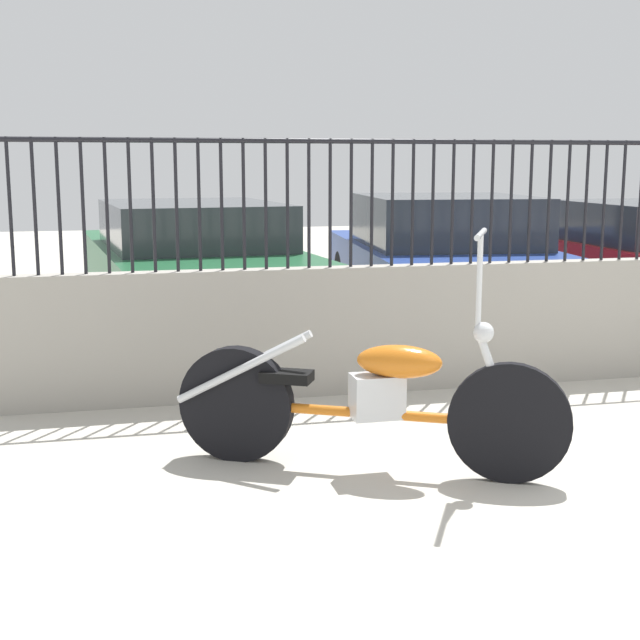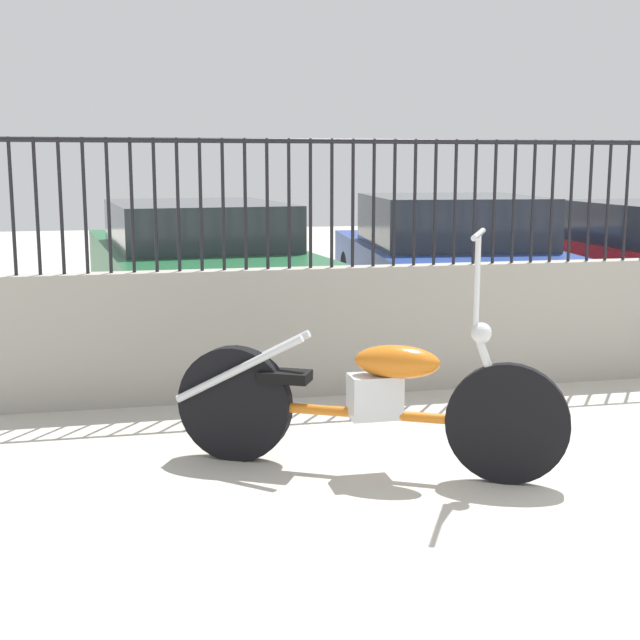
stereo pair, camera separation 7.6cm
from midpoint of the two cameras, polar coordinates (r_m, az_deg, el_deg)
The scene contains 5 objects.
low_wall at distance 7.18m, azimuth 15.70°, elevation -0.07°, with size 8.54×0.18×0.94m.
fence_railing at distance 7.07m, azimuth 16.11°, elevation 8.30°, with size 8.54×0.04×0.91m.
motorcycle_orange at distance 4.91m, azimuth 2.26°, elevation -4.98°, with size 1.99×1.11×1.34m.
car_green at distance 8.87m, azimuth -7.78°, elevation 3.42°, with size 2.14×4.56×1.31m.
car_blue at distance 9.52m, azimuth 8.35°, elevation 3.89°, with size 2.25×4.16×1.34m.
Camera 2 is at (-3.33, -3.09, 1.68)m, focal length 50.00 mm.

